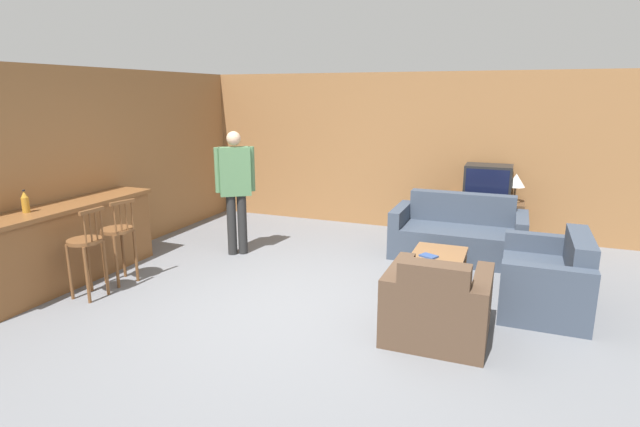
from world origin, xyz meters
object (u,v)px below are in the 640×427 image
object	(u,v)px
tv	(488,183)
person_by_window	(235,186)
armchair_near	(437,307)
book_on_table	(429,256)
bar_chair_mid	(119,237)
coffee_table	(437,261)
couch_far	(458,235)
bottle	(25,202)
loveseat_right	(548,280)
tv_unit	(485,221)
table_lamp	(516,181)
bar_chair_near	(87,249)

from	to	relation	value
tv	person_by_window	size ratio (longest dim) A/B	0.39
armchair_near	book_on_table	world-z (taller)	armchair_near
book_on_table	bar_chair_mid	bearing A→B (deg)	-161.16
coffee_table	person_by_window	distance (m)	2.96
couch_far	bottle	xyz separation A→B (m)	(-4.36, -3.20, 0.78)
loveseat_right	tv	size ratio (longest dim) A/B	1.99
tv_unit	table_lamp	bearing A→B (deg)	0.00
coffee_table	book_on_table	bearing A→B (deg)	-145.75
bar_chair_near	tv_unit	world-z (taller)	bar_chair_near
bar_chair_mid	person_by_window	distance (m)	1.73
coffee_table	bottle	xyz separation A→B (m)	(-4.27, -1.91, 0.75)
bar_chair_mid	book_on_table	size ratio (longest dim) A/B	4.50
loveseat_right	book_on_table	distance (m)	1.30
armchair_near	tv	distance (m)	3.56
couch_far	tv	world-z (taller)	tv
bar_chair_near	book_on_table	world-z (taller)	bar_chair_near
armchair_near	book_on_table	bearing A→B (deg)	103.20
table_lamp	bottle	bearing A→B (deg)	-140.91
loveseat_right	tv_unit	bearing A→B (deg)	109.03
bar_chair_mid	loveseat_right	size ratio (longest dim) A/B	0.77
table_lamp	person_by_window	bearing A→B (deg)	-151.82
book_on_table	loveseat_right	bearing A→B (deg)	-2.78
armchair_near	loveseat_right	size ratio (longest dim) A/B	0.68
bar_chair_mid	couch_far	distance (m)	4.51
couch_far	coffee_table	bearing A→B (deg)	-94.30
couch_far	table_lamp	bearing A→B (deg)	52.51
person_by_window	table_lamp	bearing A→B (deg)	28.18
tv	person_by_window	world-z (taller)	person_by_window
tv	bottle	world-z (taller)	bottle
book_on_table	table_lamp	distance (m)	2.50
bar_chair_mid	coffee_table	xyz separation A→B (m)	(3.61, 1.26, -0.24)
armchair_near	coffee_table	size ratio (longest dim) A/B	0.90
table_lamp	person_by_window	world-z (taller)	person_by_window
table_lamp	bar_chair_mid	bearing A→B (deg)	-141.79
couch_far	armchair_near	size ratio (longest dim) A/B	1.92
tv_unit	tv	xyz separation A→B (m)	(0.00, -0.00, 0.60)
tv	book_on_table	xyz separation A→B (m)	(-0.49, -2.26, -0.53)
armchair_near	tv_unit	bearing A→B (deg)	86.77
bar_chair_near	table_lamp	xyz separation A→B (m)	(4.41, 3.96, 0.40)
tv	table_lamp	bearing A→B (deg)	0.45
bar_chair_mid	tv_unit	distance (m)	5.30
armchair_near	person_by_window	world-z (taller)	person_by_window
bar_chair_mid	book_on_table	distance (m)	3.72
coffee_table	book_on_table	world-z (taller)	book_on_table
loveseat_right	bottle	size ratio (longest dim) A/B	5.28
coffee_table	bar_chair_near	bearing A→B (deg)	-154.11
table_lamp	couch_far	bearing A→B (deg)	-127.49
table_lamp	coffee_table	bearing A→B (deg)	-109.87
bottle	book_on_table	world-z (taller)	bottle
bar_chair_near	table_lamp	world-z (taller)	table_lamp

